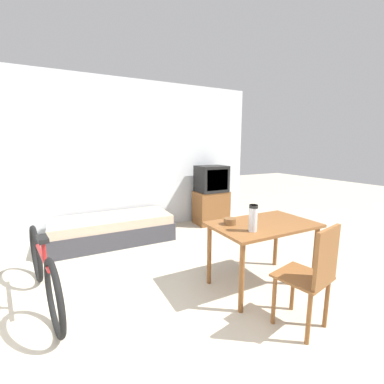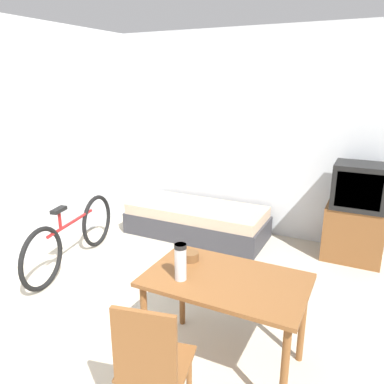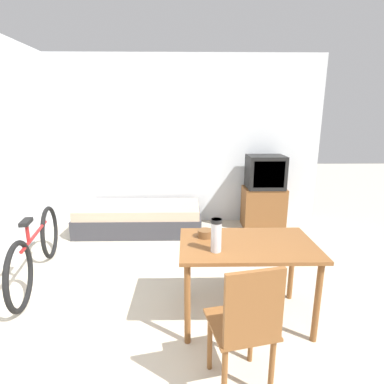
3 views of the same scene
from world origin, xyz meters
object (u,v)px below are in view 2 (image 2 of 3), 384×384
at_px(wooden_chair, 151,365).
at_px(mate_bowl, 190,256).
at_px(dining_table, 226,290).
at_px(thermos_flask, 181,260).
at_px(bicycle, 72,237).
at_px(tv, 356,214).
at_px(daybed, 197,220).

distance_m(wooden_chair, mate_bowl, 0.94).
distance_m(dining_table, thermos_flask, 0.40).
bearing_deg(mate_bowl, wooden_chair, -77.26).
bearing_deg(dining_table, thermos_flask, -151.39).
relative_size(dining_table, bicycle, 0.65).
bearing_deg(wooden_chair, thermos_flask, 102.39).
height_order(tv, thermos_flask, tv).
bearing_deg(mate_bowl, tv, 63.36).
xyz_separation_m(tv, mate_bowl, (-1.07, -2.13, 0.18)).
bearing_deg(mate_bowl, dining_table, -21.09).
height_order(daybed, dining_table, dining_table).
bearing_deg(wooden_chair, daybed, 110.92).
relative_size(dining_table, mate_bowl, 8.62).
bearing_deg(daybed, thermos_flask, -66.96).
bearing_deg(thermos_flask, tv, 67.52).
bearing_deg(tv, wooden_chair, -106.05).
relative_size(daybed, mate_bowl, 14.42).
bearing_deg(thermos_flask, dining_table, 28.61).
height_order(daybed, wooden_chair, wooden_chair).
distance_m(dining_table, bicycle, 2.28).
xyz_separation_m(bicycle, mate_bowl, (1.80, -0.58, 0.41)).
bearing_deg(daybed, mate_bowl, -65.67).
xyz_separation_m(tv, wooden_chair, (-0.87, -3.02, -0.05)).
distance_m(tv, wooden_chair, 3.14).
relative_size(wooden_chair, bicycle, 0.54).
bearing_deg(dining_table, wooden_chair, -101.05).
bearing_deg(bicycle, daybed, 57.25).
distance_m(daybed, bicycle, 1.67).
height_order(thermos_flask, mate_bowl, thermos_flask).
bearing_deg(thermos_flask, daybed, 113.04).
distance_m(wooden_chair, bicycle, 2.49).
bearing_deg(tv, daybed, -175.67).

